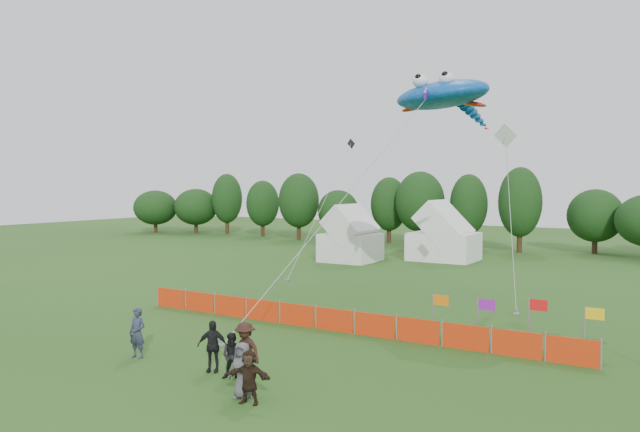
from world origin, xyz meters
The scene contains 15 objects.
ground centered at (0.00, 0.00, 0.00)m, with size 160.00×160.00×0.00m, color #234C16.
treeline centered at (1.61, 44.93, 4.18)m, with size 104.57×8.78×8.36m.
tent_left centered at (-11.46, 29.60, 1.93)m, with size 4.34×4.34×3.83m.
tent_right centered at (-4.99, 34.35, 1.96)m, with size 5.50×4.40×3.88m.
barrier_fence centered at (-0.10, 7.36, 0.50)m, with size 21.90×0.06×1.00m.
flag_row centered at (8.23, 8.86, 1.31)m, with size 8.73×0.66×2.11m.
spectator_a centered at (-4.26, -0.22, 0.95)m, with size 0.69×0.45×1.90m, color #282E43.
spectator_b centered at (0.45, -0.34, 0.78)m, with size 0.76×0.59×1.57m, color black.
spectator_c centered at (0.74, -0.04, 0.96)m, with size 1.23×0.71×1.91m, color black.
spectator_d centered at (-0.69, -0.06, 0.90)m, with size 1.06×0.44×1.81m, color black.
spectator_e centered at (1.88, -1.62, 0.86)m, with size 0.84×0.55×1.73m, color #4C4C51.
spectator_f centered at (2.37, -1.90, 0.81)m, with size 1.50×0.48×1.62m, color black.
stingray_kite centered at (1.66, 16.30, 11.31)m, with size 8.05×21.12×12.39m.
small_kite_white centered at (4.43, 18.85, 7.23)m, with size 2.89×5.33×10.06m.
small_kite_dark centered at (-10.56, 24.19, 5.67)m, with size 1.55×11.04×10.27m.
Camera 1 is at (13.74, -16.38, 6.58)m, focal length 35.00 mm.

